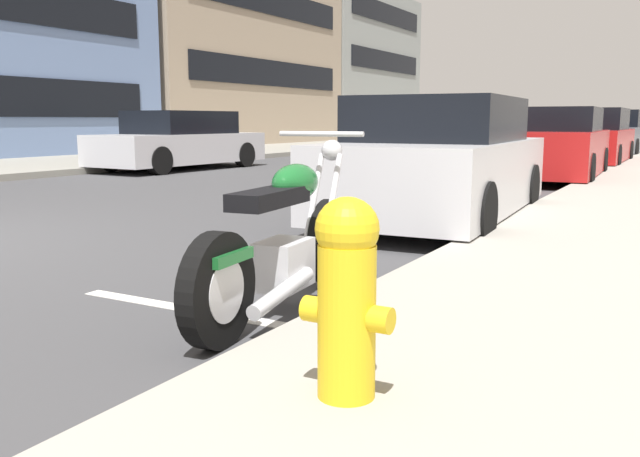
% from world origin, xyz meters
% --- Properties ---
extents(sidewalk_far_curb, '(120.00, 5.00, 0.14)m').
position_xyz_m(sidewalk_far_curb, '(12.00, 7.42, 0.07)').
color(sidewalk_far_curb, gray).
rests_on(sidewalk_far_curb, ground).
extents(parking_stall_stripe, '(0.12, 2.20, 0.01)m').
position_xyz_m(parking_stall_stripe, '(0.00, -4.32, 0.00)').
color(parking_stall_stripe, silver).
rests_on(parking_stall_stripe, ground).
extents(parked_motorcycle, '(2.16, 0.63, 1.11)m').
position_xyz_m(parked_motorcycle, '(0.32, -4.62, 0.42)').
color(parked_motorcycle, black).
rests_on(parked_motorcycle, ground).
extents(parked_car_across_street, '(4.09, 1.96, 1.44)m').
position_xyz_m(parked_car_across_street, '(4.29, -4.22, 0.68)').
color(parked_car_across_street, silver).
rests_on(parked_car_across_street, ground).
extents(parked_car_mid_block, '(4.08, 1.93, 1.42)m').
position_xyz_m(parked_car_mid_block, '(10.51, -4.33, 0.68)').
color(parked_car_mid_block, '#AD1919').
rests_on(parked_car_mid_block, ground).
extents(parked_car_second_in_row, '(4.54, 1.84, 1.48)m').
position_xyz_m(parked_car_second_in_row, '(15.60, -4.33, 0.70)').
color(parked_car_second_in_row, '#AD1919').
rests_on(parked_car_second_in_row, ground).
extents(parked_car_at_intersection, '(4.60, 2.09, 1.51)m').
position_xyz_m(parked_car_at_intersection, '(21.30, -4.31, 0.71)').
color(parked_car_at_intersection, '#4C515B').
rests_on(parked_car_at_intersection, ground).
extents(parked_car_near_corner, '(4.28, 1.93, 1.49)m').
position_xyz_m(parked_car_near_corner, '(27.20, -4.14, 0.70)').
color(parked_car_near_corner, beige).
rests_on(parked_car_near_corner, ground).
extents(car_opposite_curb, '(4.59, 1.97, 1.39)m').
position_xyz_m(car_opposite_curb, '(9.40, 4.12, 0.66)').
color(car_opposite_curb, silver).
rests_on(car_opposite_curb, ground).
extents(fire_hydrant, '(0.24, 0.36, 0.77)m').
position_xyz_m(fire_hydrant, '(-1.00, -5.72, 0.55)').
color(fire_hydrant, gold).
rests_on(fire_hydrant, sidewalk_near_curb).
extents(townhouse_corner_block, '(11.03, 8.99, 8.70)m').
position_xyz_m(townhouse_corner_block, '(34.32, 14.18, 4.35)').
color(townhouse_corner_block, '#939993').
rests_on(townhouse_corner_block, ground).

